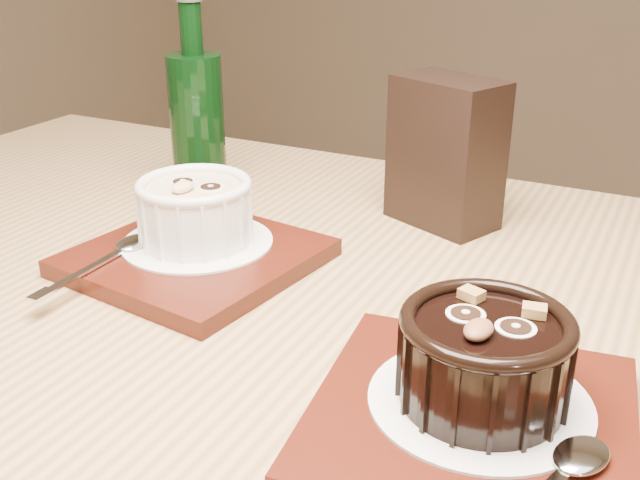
# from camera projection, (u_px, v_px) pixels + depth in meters

# --- Properties ---
(table) EXTENTS (1.22, 0.83, 0.75)m
(table) POSITION_uv_depth(u_px,v_px,m) (290.00, 423.00, 0.59)
(table) COLOR olive
(table) RESTS_ON ground
(tray_left) EXTENTS (0.20, 0.20, 0.01)m
(tray_left) POSITION_uv_depth(u_px,v_px,m) (196.00, 258.00, 0.64)
(tray_left) COLOR #46150B
(tray_left) RESTS_ON table
(doily_left) EXTENTS (0.13, 0.13, 0.00)m
(doily_left) POSITION_uv_depth(u_px,v_px,m) (198.00, 242.00, 0.65)
(doily_left) COLOR white
(doily_left) RESTS_ON tray_left
(ramekin_white) EXTENTS (0.10, 0.10, 0.06)m
(ramekin_white) POSITION_uv_depth(u_px,v_px,m) (195.00, 208.00, 0.63)
(ramekin_white) COLOR white
(ramekin_white) RESTS_ON doily_left
(spoon_left) EXTENTS (0.03, 0.13, 0.01)m
(spoon_left) POSITION_uv_depth(u_px,v_px,m) (106.00, 258.00, 0.61)
(spoon_left) COLOR silver
(spoon_left) RESTS_ON tray_left
(tray_right) EXTENTS (0.21, 0.21, 0.01)m
(tray_right) POSITION_uv_depth(u_px,v_px,m) (471.00, 421.00, 0.43)
(tray_right) COLOR #46150B
(tray_right) RESTS_ON table
(doily_right) EXTENTS (0.13, 0.13, 0.00)m
(doily_right) POSITION_uv_depth(u_px,v_px,m) (480.00, 401.00, 0.43)
(doily_right) COLOR white
(doily_right) RESTS_ON tray_right
(ramekin_dark) EXTENTS (0.10, 0.10, 0.06)m
(ramekin_dark) POSITION_uv_depth(u_px,v_px,m) (484.00, 355.00, 0.42)
(ramekin_dark) COLOR black
(ramekin_dark) RESTS_ON doily_right
(condiment_stand) EXTENTS (0.12, 0.09, 0.14)m
(condiment_stand) POSITION_uv_depth(u_px,v_px,m) (446.00, 153.00, 0.70)
(condiment_stand) COLOR black
(condiment_stand) RESTS_ON table
(green_bottle) EXTENTS (0.06, 0.06, 0.21)m
(green_bottle) POSITION_uv_depth(u_px,v_px,m) (197.00, 121.00, 0.77)
(green_bottle) COLOR black
(green_bottle) RESTS_ON table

